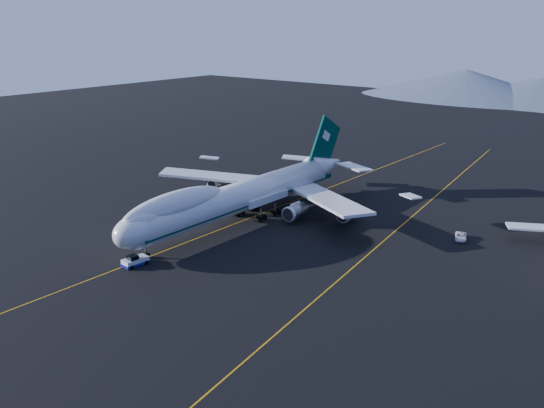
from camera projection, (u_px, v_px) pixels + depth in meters
The scene contains 6 objects.
ground at pixel (241, 222), 131.66m from camera, with size 500.00×500.00×0.00m, color black.
taxiway_line_main at pixel (241, 221), 131.65m from camera, with size 0.25×220.00×0.01m, color #C6860B.
taxiway_line_side at pixel (386, 239), 121.35m from camera, with size 0.25×200.00×0.01m, color #C6860B.
boeing_747 at pixel (241, 196), 129.97m from camera, with size 59.62×72.43×19.37m.
pushback_tug at pixel (135, 262), 108.33m from camera, with size 3.13×4.99×2.08m.
service_van at pixel (461, 237), 120.76m from camera, with size 2.18×4.72×1.31m, color white.
Camera 1 is at (82.71, -93.54, 42.48)m, focal length 40.00 mm.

